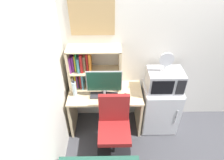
% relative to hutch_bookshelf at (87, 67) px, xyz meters
% --- Properties ---
extents(wall_back, '(6.40, 0.04, 2.60)m').
position_rel_hutch_bookshelf_xyz_m(wall_back, '(1.66, 0.14, 0.21)').
color(wall_back, silver).
rests_on(wall_back, ground_plane).
extents(wall_left, '(0.04, 4.40, 2.60)m').
position_rel_hutch_bookshelf_xyz_m(wall_left, '(-0.36, -1.48, 0.21)').
color(wall_left, silver).
rests_on(wall_left, ground_plane).
extents(desk, '(1.10, 0.57, 0.73)m').
position_rel_hutch_bookshelf_xyz_m(desk, '(0.26, -0.16, -0.59)').
color(desk, beige).
rests_on(desk, ground_plane).
extents(hutch_bookshelf, '(0.76, 0.28, 0.66)m').
position_rel_hutch_bookshelf_xyz_m(hutch_bookshelf, '(0.00, 0.00, 0.00)').
color(hutch_bookshelf, beige).
rests_on(hutch_bookshelf, desk).
extents(monitor, '(0.50, 0.20, 0.43)m').
position_rel_hutch_bookshelf_xyz_m(monitor, '(0.25, -0.23, -0.12)').
color(monitor, '#B7B7BC').
rests_on(monitor, desk).
extents(keyboard, '(0.40, 0.14, 0.02)m').
position_rel_hutch_bookshelf_xyz_m(keyboard, '(0.24, -0.24, -0.35)').
color(keyboard, '#333338').
rests_on(keyboard, desk).
extents(computer_mouse, '(0.06, 0.08, 0.04)m').
position_rel_hutch_bookshelf_xyz_m(computer_mouse, '(0.56, -0.25, -0.34)').
color(computer_mouse, black).
rests_on(computer_mouse, desk).
extents(water_bottle, '(0.06, 0.06, 0.26)m').
position_rel_hutch_bookshelf_xyz_m(water_bottle, '(-0.18, -0.22, -0.23)').
color(water_bottle, silver).
rests_on(water_bottle, desk).
extents(mini_fridge, '(0.56, 0.49, 0.80)m').
position_rel_hutch_bookshelf_xyz_m(mini_fridge, '(1.12, -0.16, -0.69)').
color(mini_fridge, silver).
rests_on(mini_fridge, ground_plane).
extents(microwave, '(0.51, 0.36, 0.30)m').
position_rel_hutch_bookshelf_xyz_m(microwave, '(1.12, -0.16, -0.14)').
color(microwave, '#ADADB2').
rests_on(microwave, mini_fridge).
extents(desk_fan, '(0.20, 0.11, 0.30)m').
position_rel_hutch_bookshelf_xyz_m(desk_fan, '(1.09, -0.16, 0.18)').
color(desk_fan, silver).
rests_on(desk_fan, microwave).
extents(desk_chair, '(0.50, 0.50, 0.97)m').
position_rel_hutch_bookshelf_xyz_m(desk_chair, '(0.38, -0.64, -0.66)').
color(desk_chair, black).
rests_on(desk_chair, ground_plane).
extents(wall_corkboard, '(0.59, 0.02, 0.50)m').
position_rel_hutch_bookshelf_xyz_m(wall_corkboard, '(0.11, 0.11, 0.69)').
color(wall_corkboard, tan).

